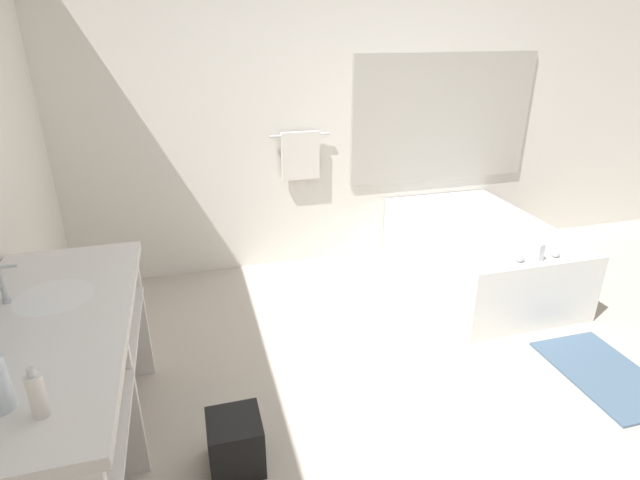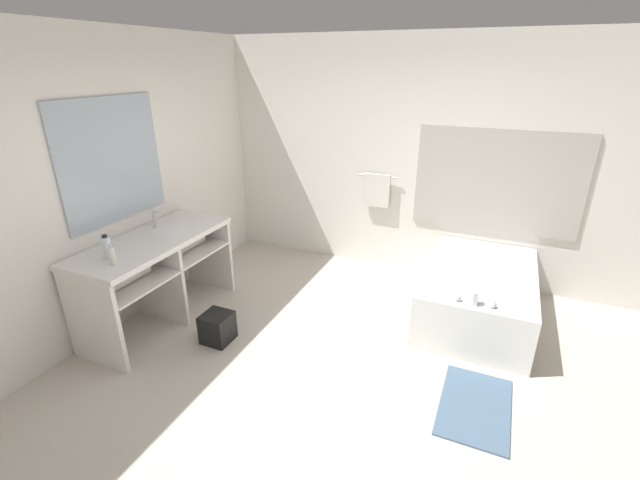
% 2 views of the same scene
% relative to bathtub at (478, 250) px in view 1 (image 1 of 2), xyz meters
% --- Properties ---
extents(ground_plane, '(16.00, 16.00, 0.00)m').
position_rel_bathtub_xyz_m(ground_plane, '(-1.01, -1.41, -0.29)').
color(ground_plane, beige).
rests_on(ground_plane, ground).
extents(wall_back_with_blinds, '(7.40, 0.13, 2.70)m').
position_rel_bathtub_xyz_m(wall_back_with_blinds, '(-0.97, 0.82, 1.06)').
color(wall_back_with_blinds, white).
rests_on(wall_back_with_blinds, ground_plane).
extents(vanity_counter, '(0.67, 1.57, 0.87)m').
position_rel_bathtub_xyz_m(vanity_counter, '(-2.85, -1.27, 0.35)').
color(vanity_counter, white).
rests_on(vanity_counter, ground_plane).
extents(sink_faucet, '(0.09, 0.04, 0.18)m').
position_rel_bathtub_xyz_m(sink_faucet, '(-3.04, -1.05, 0.67)').
color(sink_faucet, silver).
rests_on(sink_faucet, vanity_counter).
extents(bathtub, '(1.01, 1.56, 0.64)m').
position_rel_bathtub_xyz_m(bathtub, '(0.00, 0.00, 0.00)').
color(bathtub, white).
rests_on(bathtub, ground_plane).
extents(soap_dispenser, '(0.05, 0.05, 0.18)m').
position_rel_bathtub_xyz_m(soap_dispenser, '(-2.74, -1.84, 0.66)').
color(soap_dispenser, white).
rests_on(soap_dispenser, vanity_counter).
extents(waste_bin, '(0.26, 0.26, 0.28)m').
position_rel_bathtub_xyz_m(waste_bin, '(-2.14, -1.38, -0.15)').
color(waste_bin, black).
rests_on(waste_bin, ground_plane).
extents(bath_mat, '(0.50, 0.79, 0.02)m').
position_rel_bathtub_xyz_m(bath_mat, '(0.13, -1.30, -0.28)').
color(bath_mat, slate).
rests_on(bath_mat, ground_plane).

